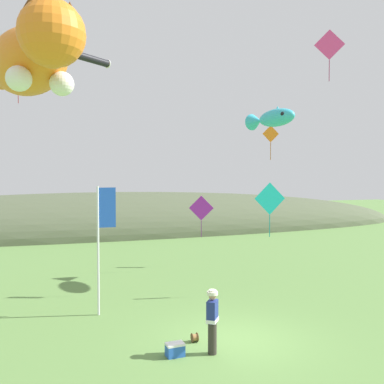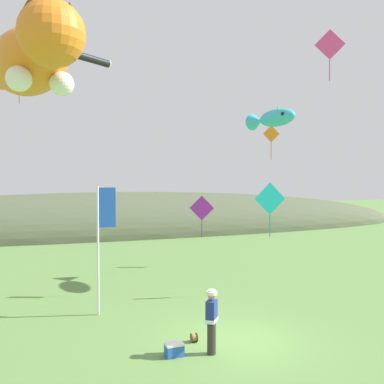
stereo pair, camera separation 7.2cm
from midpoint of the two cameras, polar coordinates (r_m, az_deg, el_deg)
ground_plane at (r=13.48m, az=5.92°, el=-19.06°), size 120.00×120.00×0.00m
distant_hill_ridge at (r=38.69m, az=-10.76°, el=-5.13°), size 60.88×12.68×6.90m
festival_attendant at (r=12.19m, az=2.80°, el=-16.62°), size 0.46×0.49×1.77m
kite_spool at (r=13.25m, az=0.44°, el=-18.82°), size 0.17×0.26×0.26m
picnic_cooler at (r=12.32m, az=-2.20°, el=-20.25°), size 0.51×0.36×0.36m
festival_banner_pole at (r=15.31m, az=-11.75°, el=-5.06°), size 0.66×0.08×4.52m
kite_giant_cat at (r=17.08m, az=-20.36°, el=16.27°), size 3.80×8.96×2.78m
kite_fish_windsock at (r=20.30m, az=10.74°, el=9.62°), size 1.33×3.09×0.92m
kite_tube_streamer at (r=22.25m, az=-13.38°, el=16.91°), size 2.28×1.82×0.44m
kite_diamond_pink at (r=19.87m, az=18.01°, el=18.16°), size 1.13×0.60×2.17m
kite_diamond_orange at (r=22.61m, az=10.61°, el=7.56°), size 0.86×0.19×1.78m
kite_diamond_teal at (r=17.59m, az=10.47°, el=-0.93°), size 1.31×0.16×2.21m
kite_diamond_red at (r=25.03m, az=-22.03°, el=14.38°), size 1.31×0.13×2.21m
kite_diamond_violet at (r=23.02m, az=1.40°, el=-2.19°), size 1.21×0.61×2.24m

